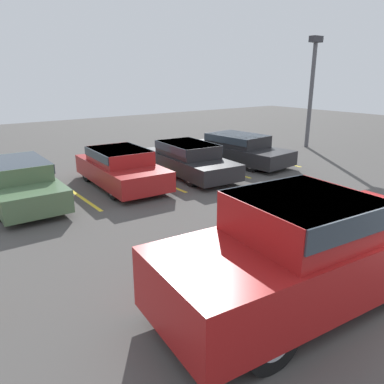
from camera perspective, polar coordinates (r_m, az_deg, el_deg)
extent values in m
cube|color=yellow|center=(12.74, -17.21, -0.29)|extent=(0.12, 4.02, 0.01)
cube|color=yellow|center=(13.94, -5.69, 1.93)|extent=(0.12, 4.02, 0.01)
cube|color=yellow|center=(15.63, 3.71, 3.68)|extent=(0.12, 4.02, 0.01)
cube|color=yellow|center=(17.65, 11.15, 4.99)|extent=(0.12, 4.02, 0.01)
cube|color=#A51919|center=(6.65, 17.50, -9.70)|extent=(5.65, 2.53, 0.99)
cube|color=#A51919|center=(6.13, 16.48, -3.56)|extent=(2.14, 2.03, 0.65)
cube|color=#2D3842|center=(6.08, 16.60, -2.26)|extent=(2.11, 2.09, 0.36)
cube|color=#A51919|center=(7.79, 26.33, -3.14)|extent=(2.20, 2.12, 0.14)
cylinder|color=black|center=(8.42, 20.64, -6.43)|extent=(0.97, 0.41, 0.94)
cylinder|color=#ADADB2|center=(8.42, 20.64, -6.43)|extent=(0.55, 0.39, 0.52)
cylinder|color=black|center=(6.37, 1.24, -13.20)|extent=(0.97, 0.41, 0.94)
cylinder|color=#ADADB2|center=(6.37, 1.24, -13.20)|extent=(0.55, 0.39, 0.52)
cylinder|color=black|center=(5.30, 11.56, -20.79)|extent=(0.97, 0.41, 0.94)
cylinder|color=#ADADB2|center=(5.30, 11.56, -20.79)|extent=(0.55, 0.39, 0.52)
cube|color=#4C6B47|center=(12.44, -24.78, 0.79)|extent=(1.83, 4.72, 0.63)
cube|color=#4C6B47|center=(12.40, -25.19, 3.33)|extent=(1.58, 2.46, 0.47)
cube|color=#2D3842|center=(12.38, -25.24, 3.75)|extent=(1.65, 2.42, 0.28)
cylinder|color=black|center=(11.37, -19.59, -0.95)|extent=(0.22, 0.65, 0.65)
cylinder|color=#ADADB2|center=(11.37, -19.59, -0.95)|extent=(0.22, 0.36, 0.36)
cylinder|color=black|center=(11.10, -27.03, -2.34)|extent=(0.22, 0.65, 0.65)
cylinder|color=#ADADB2|center=(11.10, -27.03, -2.34)|extent=(0.22, 0.36, 0.36)
cylinder|color=black|center=(13.92, -22.81, 1.96)|extent=(0.22, 0.65, 0.65)
cylinder|color=#ADADB2|center=(13.92, -22.81, 1.96)|extent=(0.22, 0.36, 0.36)
cube|color=maroon|center=(13.19, -10.73, 3.06)|extent=(2.05, 4.39, 0.65)
cube|color=maroon|center=(13.14, -11.02, 5.48)|extent=(1.72, 2.32, 0.46)
cube|color=#2D3842|center=(13.12, -11.04, 5.88)|extent=(1.79, 2.28, 0.28)
cylinder|color=black|center=(12.47, -5.07, 1.64)|extent=(0.24, 0.67, 0.66)
cylinder|color=#ADADB2|center=(12.47, -5.07, 1.64)|extent=(0.24, 0.38, 0.36)
cylinder|color=black|center=(11.83, -11.82, 0.45)|extent=(0.24, 0.67, 0.66)
cylinder|color=#ADADB2|center=(11.83, -11.82, 0.45)|extent=(0.24, 0.38, 0.36)
cylinder|color=black|center=(14.64, -9.77, 3.84)|extent=(0.24, 0.67, 0.66)
cylinder|color=#ADADB2|center=(14.64, -9.77, 3.84)|extent=(0.24, 0.38, 0.36)
cylinder|color=black|center=(14.10, -15.67, 2.91)|extent=(0.24, 0.67, 0.66)
cylinder|color=#ADADB2|center=(14.10, -15.67, 2.91)|extent=(0.24, 0.38, 0.36)
cube|color=#232326|center=(14.44, -0.50, 4.44)|extent=(2.11, 4.82, 0.57)
cube|color=#232326|center=(14.41, -0.70, 6.56)|extent=(1.72, 2.56, 0.48)
cube|color=#2D3842|center=(14.39, -0.70, 6.94)|extent=(1.78, 2.52, 0.29)
cylinder|color=black|center=(13.79, 5.11, 3.11)|extent=(0.26, 0.65, 0.63)
cylinder|color=#ADADB2|center=(13.79, 5.11, 3.11)|extent=(0.25, 0.36, 0.35)
cylinder|color=black|center=(12.98, -0.16, 2.26)|extent=(0.26, 0.65, 0.63)
cylinder|color=#ADADB2|center=(12.98, -0.16, 2.26)|extent=(0.25, 0.36, 0.35)
cylinder|color=black|center=(15.99, -0.76, 5.18)|extent=(0.26, 0.65, 0.63)
cylinder|color=#ADADB2|center=(15.99, -0.76, 5.18)|extent=(0.25, 0.36, 0.35)
cylinder|color=black|center=(15.29, -5.56, 4.53)|extent=(0.26, 0.65, 0.63)
cylinder|color=#ADADB2|center=(15.29, -5.56, 4.53)|extent=(0.25, 0.36, 0.35)
cube|color=#232326|center=(16.56, 7.11, 6.01)|extent=(2.26, 4.90, 0.58)
cube|color=#232326|center=(16.52, 6.93, 7.88)|extent=(1.83, 2.61, 0.49)
cube|color=#2D3842|center=(16.50, 6.95, 8.21)|extent=(1.90, 2.57, 0.29)
cylinder|color=black|center=(16.36, 12.58, 5.05)|extent=(0.27, 0.65, 0.63)
cylinder|color=#ADADB2|center=(16.36, 12.58, 5.05)|extent=(0.26, 0.37, 0.35)
cylinder|color=black|center=(15.13, 9.03, 4.25)|extent=(0.27, 0.65, 0.63)
cylinder|color=#ADADB2|center=(15.13, 9.03, 4.25)|extent=(0.26, 0.37, 0.35)
cylinder|color=black|center=(18.07, 5.47, 6.54)|extent=(0.27, 0.65, 0.63)
cylinder|color=#ADADB2|center=(18.07, 5.47, 6.54)|extent=(0.26, 0.37, 0.35)
cylinder|color=black|center=(16.95, 1.79, 5.89)|extent=(0.27, 0.65, 0.63)
cylinder|color=#ADADB2|center=(16.95, 1.79, 5.89)|extent=(0.26, 0.37, 0.35)
cylinder|color=#515156|center=(20.86, 17.64, 13.67)|extent=(0.21, 0.21, 5.24)
cube|color=#333338|center=(20.90, 18.38, 21.24)|extent=(0.70, 0.36, 0.30)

